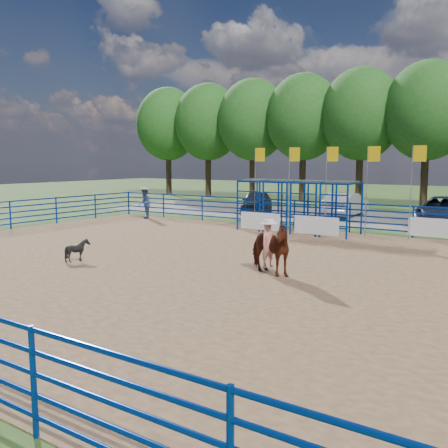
{
  "coord_description": "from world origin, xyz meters",
  "views": [
    {
      "loc": [
        8.39,
        -13.68,
        3.57
      ],
      "look_at": [
        -1.43,
        1.0,
        1.3
      ],
      "focal_mm": 40.0,
      "sensor_mm": 36.0,
      "label": 1
    }
  ],
  "objects_px": {
    "car_b": "(346,205)",
    "horse_and_rider": "(268,246)",
    "car_a": "(257,202)",
    "calf": "(78,250)",
    "car_c": "(444,211)",
    "spectator_cowboy": "(145,203)"
  },
  "relations": [
    {
      "from": "car_b",
      "to": "car_a",
      "type": "bearing_deg",
      "value": 18.5
    },
    {
      "from": "calf",
      "to": "car_b",
      "type": "relative_size",
      "value": 0.17
    },
    {
      "from": "car_a",
      "to": "calf",
      "type": "bearing_deg",
      "value": -104.9
    },
    {
      "from": "horse_and_rider",
      "to": "car_c",
      "type": "relative_size",
      "value": 0.43
    },
    {
      "from": "horse_and_rider",
      "to": "car_c",
      "type": "distance_m",
      "value": 15.97
    },
    {
      "from": "horse_and_rider",
      "to": "calf",
      "type": "distance_m",
      "value": 6.84
    },
    {
      "from": "horse_and_rider",
      "to": "car_b",
      "type": "relative_size",
      "value": 0.53
    },
    {
      "from": "spectator_cowboy",
      "to": "car_c",
      "type": "bearing_deg",
      "value": 23.69
    },
    {
      "from": "calf",
      "to": "car_a",
      "type": "height_order",
      "value": "car_a"
    },
    {
      "from": "car_a",
      "to": "car_c",
      "type": "relative_size",
      "value": 0.8
    },
    {
      "from": "spectator_cowboy",
      "to": "car_b",
      "type": "distance_m",
      "value": 12.63
    },
    {
      "from": "car_c",
      "to": "car_a",
      "type": "bearing_deg",
      "value": 178.63
    },
    {
      "from": "horse_and_rider",
      "to": "car_b",
      "type": "height_order",
      "value": "horse_and_rider"
    },
    {
      "from": "spectator_cowboy",
      "to": "horse_and_rider",
      "type": "bearing_deg",
      "value": -33.58
    },
    {
      "from": "car_a",
      "to": "car_b",
      "type": "relative_size",
      "value": 0.98
    },
    {
      "from": "calf",
      "to": "car_c",
      "type": "relative_size",
      "value": 0.14
    },
    {
      "from": "horse_and_rider",
      "to": "spectator_cowboy",
      "type": "distance_m",
      "value": 16.12
    },
    {
      "from": "calf",
      "to": "car_c",
      "type": "xyz_separation_m",
      "value": [
        8.79,
        17.79,
        0.37
      ]
    },
    {
      "from": "spectator_cowboy",
      "to": "car_a",
      "type": "distance_m",
      "value": 7.61
    },
    {
      "from": "horse_and_rider",
      "to": "car_a",
      "type": "relative_size",
      "value": 0.54
    },
    {
      "from": "car_b",
      "to": "horse_and_rider",
      "type": "bearing_deg",
      "value": 102.9
    },
    {
      "from": "spectator_cowboy",
      "to": "car_b",
      "type": "xyz_separation_m",
      "value": [
        9.67,
        8.12,
        -0.2
      ]
    }
  ]
}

